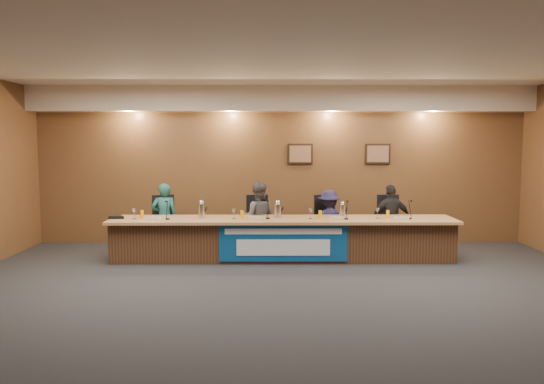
{
  "coord_description": "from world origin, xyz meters",
  "views": [
    {
      "loc": [
        -0.25,
        -6.95,
        2.13
      ],
      "look_at": [
        -0.19,
        2.48,
        1.21
      ],
      "focal_mm": 35.0,
      "sensor_mm": 36.0,
      "label": 1
    }
  ],
  "objects_px": {
    "panelist_d": "(391,219)",
    "office_chair_c": "(328,227)",
    "banner": "(283,243)",
    "panelist_a": "(164,218)",
    "office_chair_a": "(166,227)",
    "office_chair_b": "(258,227)",
    "carafe_right": "(342,211)",
    "carafe_left": "(202,211)",
    "carafe_mid": "(278,211)",
    "panelist_c": "(329,221)",
    "office_chair_d": "(390,227)",
    "dais_body": "(283,240)",
    "panelist_b": "(258,218)",
    "speakerphone": "(117,217)"
  },
  "relations": [
    {
      "from": "panelist_d",
      "to": "office_chair_c",
      "type": "xyz_separation_m",
      "value": [
        -1.18,
        0.1,
        -0.17
      ]
    },
    {
      "from": "banner",
      "to": "panelist_a",
      "type": "xyz_separation_m",
      "value": [
        -2.22,
        0.98,
        0.28
      ]
    },
    {
      "from": "office_chair_a",
      "to": "office_chair_b",
      "type": "xyz_separation_m",
      "value": [
        1.77,
        0.0,
        0.0
      ]
    },
    {
      "from": "office_chair_c",
      "to": "carafe_right",
      "type": "bearing_deg",
      "value": -88.21
    },
    {
      "from": "panelist_a",
      "to": "carafe_left",
      "type": "relative_size",
      "value": 5.06
    },
    {
      "from": "carafe_left",
      "to": "office_chair_b",
      "type": "bearing_deg",
      "value": 35.37
    },
    {
      "from": "carafe_mid",
      "to": "carafe_right",
      "type": "xyz_separation_m",
      "value": [
        1.16,
        -0.0,
        -0.01
      ]
    },
    {
      "from": "panelist_a",
      "to": "panelist_c",
      "type": "relative_size",
      "value": 1.11
    },
    {
      "from": "office_chair_d",
      "to": "banner",
      "type": "bearing_deg",
      "value": -151.3
    },
    {
      "from": "office_chair_b",
      "to": "office_chair_d",
      "type": "xyz_separation_m",
      "value": [
        2.52,
        0.0,
        0.0
      ]
    },
    {
      "from": "banner",
      "to": "panelist_a",
      "type": "height_order",
      "value": "panelist_a"
    },
    {
      "from": "panelist_c",
      "to": "carafe_left",
      "type": "relative_size",
      "value": 4.56
    },
    {
      "from": "carafe_mid",
      "to": "carafe_right",
      "type": "relative_size",
      "value": 1.05
    },
    {
      "from": "office_chair_d",
      "to": "panelist_a",
      "type": "bearing_deg",
      "value": -177.59
    },
    {
      "from": "banner",
      "to": "carafe_right",
      "type": "bearing_deg",
      "value": 23.0
    },
    {
      "from": "banner",
      "to": "office_chair_a",
      "type": "bearing_deg",
      "value": 154.0
    },
    {
      "from": "panelist_c",
      "to": "dais_body",
      "type": "bearing_deg",
      "value": 20.48
    },
    {
      "from": "panelist_b",
      "to": "panelist_d",
      "type": "height_order",
      "value": "panelist_b"
    },
    {
      "from": "office_chair_d",
      "to": "carafe_left",
      "type": "xyz_separation_m",
      "value": [
        -3.51,
        -0.7,
        0.4
      ]
    },
    {
      "from": "panelist_d",
      "to": "carafe_right",
      "type": "relative_size",
      "value": 5.54
    },
    {
      "from": "panelist_a",
      "to": "carafe_left",
      "type": "bearing_deg",
      "value": 133.0
    },
    {
      "from": "dais_body",
      "to": "carafe_right",
      "type": "bearing_deg",
      "value": 2.09
    },
    {
      "from": "banner",
      "to": "panelist_a",
      "type": "bearing_deg",
      "value": 156.12
    },
    {
      "from": "banner",
      "to": "office_chair_a",
      "type": "xyz_separation_m",
      "value": [
        -2.22,
        1.08,
        0.1
      ]
    },
    {
      "from": "carafe_right",
      "to": "speakerphone",
      "type": "bearing_deg",
      "value": -178.74
    },
    {
      "from": "panelist_a",
      "to": "speakerphone",
      "type": "bearing_deg",
      "value": 31.73
    },
    {
      "from": "dais_body",
      "to": "panelist_d",
      "type": "distance_m",
      "value": 2.17
    },
    {
      "from": "speakerphone",
      "to": "carafe_mid",
      "type": "bearing_deg",
      "value": 1.78
    },
    {
      "from": "carafe_mid",
      "to": "speakerphone",
      "type": "distance_m",
      "value": 2.84
    },
    {
      "from": "banner",
      "to": "panelist_b",
      "type": "xyz_separation_m",
      "value": [
        -0.45,
        0.98,
        0.29
      ]
    },
    {
      "from": "panelist_d",
      "to": "carafe_left",
      "type": "relative_size",
      "value": 4.95
    },
    {
      "from": "panelist_c",
      "to": "office_chair_b",
      "type": "relative_size",
      "value": 2.49
    },
    {
      "from": "dais_body",
      "to": "speakerphone",
      "type": "height_order",
      "value": "speakerphone"
    },
    {
      "from": "banner",
      "to": "panelist_d",
      "type": "height_order",
      "value": "panelist_d"
    },
    {
      "from": "office_chair_c",
      "to": "carafe_mid",
      "type": "relative_size",
      "value": 1.95
    },
    {
      "from": "panelist_a",
      "to": "carafe_mid",
      "type": "bearing_deg",
      "value": 156.61
    },
    {
      "from": "panelist_d",
      "to": "office_chair_c",
      "type": "relative_size",
      "value": 2.7
    },
    {
      "from": "dais_body",
      "to": "carafe_left",
      "type": "xyz_separation_m",
      "value": [
        -1.44,
        -0.03,
        0.53
      ]
    },
    {
      "from": "office_chair_c",
      "to": "carafe_mid",
      "type": "xyz_separation_m",
      "value": [
        -0.98,
        -0.63,
        0.39
      ]
    },
    {
      "from": "panelist_a",
      "to": "speakerphone",
      "type": "xyz_separation_m",
      "value": [
        -0.71,
        -0.62,
        0.11
      ]
    },
    {
      "from": "banner",
      "to": "carafe_mid",
      "type": "height_order",
      "value": "carafe_mid"
    },
    {
      "from": "dais_body",
      "to": "carafe_mid",
      "type": "height_order",
      "value": "carafe_mid"
    },
    {
      "from": "banner",
      "to": "panelist_d",
      "type": "distance_m",
      "value": 2.31
    },
    {
      "from": "banner",
      "to": "carafe_mid",
      "type": "relative_size",
      "value": 8.93
    },
    {
      "from": "office_chair_c",
      "to": "speakerphone",
      "type": "xyz_separation_m",
      "value": [
        -3.82,
        -0.72,
        0.3
      ]
    },
    {
      "from": "dais_body",
      "to": "office_chair_b",
      "type": "height_order",
      "value": "dais_body"
    },
    {
      "from": "panelist_a",
      "to": "office_chair_b",
      "type": "xyz_separation_m",
      "value": [
        1.77,
        0.1,
        -0.18
      ]
    },
    {
      "from": "dais_body",
      "to": "carafe_left",
      "type": "relative_size",
      "value": 22.89
    },
    {
      "from": "panelist_d",
      "to": "office_chair_a",
      "type": "bearing_deg",
      "value": -3.49
    },
    {
      "from": "office_chair_b",
      "to": "carafe_left",
      "type": "distance_m",
      "value": 1.28
    }
  ]
}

